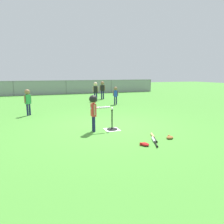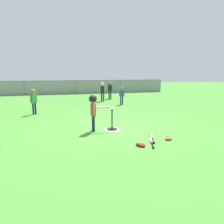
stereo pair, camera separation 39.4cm
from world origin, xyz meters
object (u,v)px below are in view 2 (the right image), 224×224
fielder_near_left (122,93)px  glove_by_plate (169,139)px  baseball_on_tee (112,109)px  spare_bat_silver (151,141)px  fielder_near_right (110,88)px  spare_bat_wood (152,137)px  fielder_deep_left (33,98)px  batter_child (93,106)px  glove_near_bats (141,145)px  batting_tee (112,127)px  fielder_deep_center (102,89)px

fielder_near_left → glove_by_plate: bearing=-96.9°
glove_by_plate → fielder_near_left: bearing=83.1°
baseball_on_tee → spare_bat_silver: (0.63, -1.41, -0.63)m
fielder_near_right → glove_by_plate: 8.76m
spare_bat_silver → spare_bat_wood: same height
fielder_deep_left → spare_bat_wood: size_ratio=1.56×
batter_child → fielder_near_right: bearing=71.4°
baseball_on_tee → batter_child: (-0.57, -0.01, 0.12)m
fielder_near_right → glove_by_plate: fielder_near_right is taller
fielder_near_left → glove_near_bats: (-1.62, -6.35, -0.60)m
fielder_near_right → spare_bat_wood: fielder_near_right is taller
fielder_deep_left → spare_bat_wood: fielder_deep_left is taller
fielder_near_right → spare_bat_wood: (-1.13, -8.46, -0.73)m
fielder_deep_left → glove_by_plate: size_ratio=4.04×
fielder_near_left → fielder_deep_left: (-4.40, -1.59, 0.06)m
batter_child → glove_by_plate: batter_child is taller
fielder_deep_left → batting_tee: bearing=-51.7°
fielder_deep_center → glove_near_bats: fielder_deep_center is taller
glove_near_bats → batting_tee: bearing=99.8°
glove_by_plate → glove_near_bats: bearing=-164.2°
glove_near_bats → fielder_near_left: bearing=75.7°
batter_child → spare_bat_wood: 1.89m
spare_bat_wood → glove_near_bats: bearing=-136.5°
fielder_deep_left → baseball_on_tee: bearing=-51.7°
spare_bat_wood → fielder_deep_left: bearing=127.7°
fielder_near_right → fielder_deep_left: 6.10m
baseball_on_tee → fielder_near_left: bearing=68.4°
batting_tee → baseball_on_tee: 0.56m
fielder_deep_left → spare_bat_silver: fielder_deep_left is taller
spare_bat_silver → glove_by_plate: bearing=7.9°
batting_tee → baseball_on_tee: (-0.00, -0.00, 0.56)m
baseball_on_tee → glove_near_bats: 1.72m
fielder_near_right → fielder_near_left: fielder_near_right is taller
fielder_near_left → spare_bat_silver: size_ratio=1.50×
batting_tee → batter_child: batter_child is taller
fielder_deep_center → fielder_near_left: (0.72, -1.59, -0.13)m
fielder_near_left → spare_bat_wood: 5.99m
fielder_deep_center → fielder_near_left: bearing=-65.8°
batting_tee → spare_bat_wood: (0.79, -1.09, -0.06)m
batting_tee → spare_bat_silver: batting_tee is taller
fielder_deep_center → fielder_deep_left: 4.87m
batter_child → fielder_near_right: fielder_near_right is taller
glove_near_bats → spare_bat_wood: bearing=43.5°
fielder_deep_left → glove_near_bats: (2.79, -4.76, -0.66)m
baseball_on_tee → fielder_near_right: 7.61m
fielder_near_right → spare_bat_wood: size_ratio=1.73×
batting_tee → fielder_near_left: bearing=68.4°
baseball_on_tee → fielder_near_right: fielder_near_right is taller
fielder_deep_center → spare_bat_silver: 7.82m
batting_tee → batter_child: (-0.57, -0.01, 0.68)m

